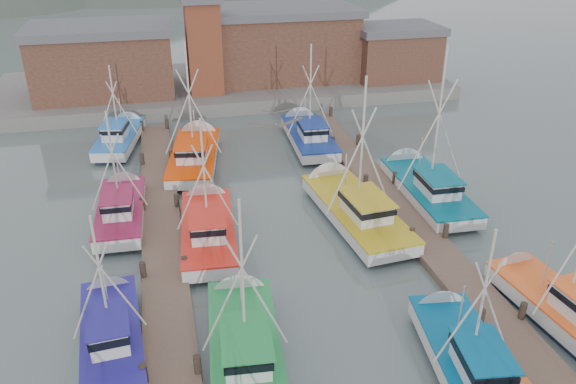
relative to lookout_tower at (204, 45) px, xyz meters
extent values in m
plane|color=#43514F|center=(2.00, -33.00, -5.55)|extent=(260.00, 260.00, 0.00)
cube|color=#4E3A30|center=(-5.00, -29.00, -5.35)|extent=(2.20, 46.00, 0.40)
cylinder|color=black|center=(-6.00, -35.00, -5.10)|extent=(0.30, 0.30, 1.50)
cylinder|color=black|center=(-6.00, -28.00, -5.10)|extent=(0.30, 0.30, 1.50)
cylinder|color=black|center=(-6.00, -21.00, -5.10)|extent=(0.30, 0.30, 1.50)
cylinder|color=black|center=(-6.00, -14.00, -5.10)|extent=(0.30, 0.30, 1.50)
cylinder|color=black|center=(-6.00, -7.00, -5.10)|extent=(0.30, 0.30, 1.50)
cylinder|color=black|center=(-4.00, -35.00, -5.10)|extent=(0.30, 0.30, 1.50)
cylinder|color=black|center=(-4.00, -28.00, -5.10)|extent=(0.30, 0.30, 1.50)
cylinder|color=black|center=(-4.00, -21.00, -5.10)|extent=(0.30, 0.30, 1.50)
cylinder|color=black|center=(-4.00, -14.00, -5.10)|extent=(0.30, 0.30, 1.50)
cylinder|color=black|center=(-4.00, -7.00, -5.10)|extent=(0.30, 0.30, 1.50)
cube|color=#4E3A30|center=(9.00, -29.00, -5.35)|extent=(2.20, 46.00, 0.40)
cylinder|color=black|center=(8.00, -35.00, -5.10)|extent=(0.30, 0.30, 1.50)
cylinder|color=black|center=(8.00, -28.00, -5.10)|extent=(0.30, 0.30, 1.50)
cylinder|color=black|center=(8.00, -21.00, -5.10)|extent=(0.30, 0.30, 1.50)
cylinder|color=black|center=(8.00, -14.00, -5.10)|extent=(0.30, 0.30, 1.50)
cylinder|color=black|center=(8.00, -7.00, -5.10)|extent=(0.30, 0.30, 1.50)
cylinder|color=black|center=(10.00, -35.00, -5.10)|extent=(0.30, 0.30, 1.50)
cylinder|color=black|center=(10.00, -28.00, -5.10)|extent=(0.30, 0.30, 1.50)
cylinder|color=black|center=(10.00, -21.00, -5.10)|extent=(0.30, 0.30, 1.50)
cylinder|color=black|center=(10.00, -14.00, -5.10)|extent=(0.30, 0.30, 1.50)
cylinder|color=black|center=(10.00, -7.00, -5.10)|extent=(0.30, 0.30, 1.50)
cube|color=slate|center=(2.00, 4.00, -4.95)|extent=(44.00, 16.00, 1.20)
cube|color=brown|center=(-9.00, 2.00, -1.60)|extent=(12.00, 8.00, 5.50)
cube|color=#56565B|center=(-9.00, 2.00, 1.50)|extent=(12.72, 8.48, 0.70)
cube|color=brown|center=(8.00, 4.00, -1.25)|extent=(14.00, 9.00, 6.20)
cube|color=#56565B|center=(8.00, 4.00, 2.20)|extent=(14.84, 9.54, 0.70)
cube|color=brown|center=(19.00, 1.00, -2.10)|extent=(8.00, 6.00, 4.50)
cube|color=#56565B|center=(19.00, 1.00, 0.50)|extent=(8.48, 6.36, 0.70)
cube|color=brown|center=(0.00, 0.00, -0.35)|extent=(3.00, 3.00, 8.00)
cube|color=#56565B|center=(0.00, 0.00, 3.90)|extent=(3.60, 3.60, 0.50)
cube|color=#0F1B33|center=(-2.08, -34.55, -5.50)|extent=(3.01, 7.46, 0.70)
cube|color=silver|center=(-2.08, -34.55, -4.85)|extent=(3.42, 8.47, 0.80)
cube|color=#1F8A3F|center=(-2.08, -34.55, -4.47)|extent=(3.51, 8.56, 0.10)
cone|color=silver|center=(-1.71, -30.43, -5.00)|extent=(2.67, 1.33, 2.58)
cube|color=silver|center=(-2.17, -35.54, -3.90)|extent=(1.88, 2.62, 1.10)
cube|color=black|center=(-2.17, -35.54, -3.67)|extent=(2.01, 2.88, 0.28)
cube|color=#1F8A3F|center=(-2.17, -35.54, -3.31)|extent=(2.14, 3.05, 0.07)
cylinder|color=beige|center=(-2.10, -34.72, -1.25)|extent=(0.13, 0.13, 6.41)
cylinder|color=beige|center=(-2.62, -34.67, -2.00)|extent=(2.29, 0.29, 5.01)
cylinder|color=beige|center=(-1.57, -34.76, -2.00)|extent=(2.29, 0.29, 5.01)
cylinder|color=beige|center=(-1.95, -33.07, -3.25)|extent=(0.07, 0.07, 2.31)
cube|color=#0F1B33|center=(6.14, -37.27, -5.50)|extent=(3.10, 6.94, 0.70)
cube|color=silver|center=(6.14, -37.27, -4.85)|extent=(3.53, 7.88, 0.80)
cube|color=#025783|center=(6.14, -37.27, -4.47)|extent=(3.61, 7.97, 0.10)
cone|color=silver|center=(6.67, -33.51, -5.00)|extent=(2.51, 1.42, 2.38)
cube|color=silver|center=(6.01, -38.18, -3.90)|extent=(1.84, 2.48, 1.10)
cube|color=black|center=(6.01, -38.18, -3.67)|extent=(1.97, 2.72, 0.28)
cube|color=#025783|center=(6.01, -38.18, -3.31)|extent=(2.09, 2.88, 0.07)
cylinder|color=beige|center=(6.12, -37.42, -1.62)|extent=(0.12, 0.12, 5.66)
cylinder|color=beige|center=(5.63, -37.36, -2.28)|extent=(2.02, 0.37, 4.43)
cylinder|color=beige|center=(6.60, -37.49, -2.28)|extent=(2.02, 0.37, 4.43)
cylinder|color=beige|center=(6.33, -35.92, -3.25)|extent=(0.07, 0.07, 2.12)
cube|color=#0F1B33|center=(-7.27, -32.48, -5.50)|extent=(2.48, 6.34, 0.70)
cube|color=silver|center=(-7.27, -32.48, -4.85)|extent=(2.82, 7.20, 0.80)
cube|color=navy|center=(-7.27, -32.48, -4.47)|extent=(2.89, 7.28, 0.10)
cone|color=silver|center=(-7.54, -28.96, -5.00)|extent=(2.28, 1.26, 2.20)
cube|color=silver|center=(-7.21, -33.32, -3.90)|extent=(1.58, 2.22, 1.10)
cube|color=black|center=(-7.21, -33.32, -3.67)|extent=(1.68, 2.43, 0.28)
cube|color=navy|center=(-7.21, -33.32, -3.31)|extent=(1.79, 2.58, 0.07)
cylinder|color=beige|center=(-7.26, -32.62, -1.80)|extent=(0.11, 0.11, 5.30)
cylinder|color=beige|center=(-7.74, -32.65, -2.42)|extent=(1.91, 0.22, 4.15)
cylinder|color=beige|center=(-6.78, -32.58, -2.42)|extent=(1.91, 0.22, 4.15)
cylinder|color=beige|center=(-7.37, -31.21, -3.25)|extent=(0.07, 0.07, 2.11)
cube|color=#0F1B33|center=(11.81, -35.25, -5.50)|extent=(2.83, 6.80, 0.70)
cube|color=silver|center=(11.81, -35.25, -4.85)|extent=(3.21, 7.73, 0.80)
cube|color=orange|center=(11.81, -35.25, -4.47)|extent=(3.30, 7.81, 0.10)
cone|color=silver|center=(11.43, -31.51, -5.00)|extent=(2.48, 1.33, 2.38)
cylinder|color=beige|center=(11.32, -35.45, -1.61)|extent=(2.64, 0.35, 5.81)
cylinder|color=beige|center=(11.67, -33.90, -3.25)|extent=(0.07, 0.07, 2.20)
cube|color=#0F1B33|center=(-2.53, -24.90, -5.50)|extent=(2.95, 7.54, 0.70)
cube|color=silver|center=(-2.53, -24.90, -4.85)|extent=(3.36, 8.57, 0.80)
cube|color=red|center=(-2.53, -24.90, -4.47)|extent=(3.44, 8.66, 0.10)
cone|color=silver|center=(-2.21, -20.72, -5.00)|extent=(2.70, 1.29, 2.62)
cube|color=silver|center=(-2.61, -25.90, -3.90)|extent=(1.88, 2.64, 1.10)
cube|color=black|center=(-2.61, -25.90, -3.67)|extent=(2.01, 2.90, 0.28)
cube|color=red|center=(-2.61, -25.90, -3.31)|extent=(2.13, 3.07, 0.07)
cylinder|color=beige|center=(-2.54, -25.07, -1.40)|extent=(0.13, 0.13, 6.11)
cylinder|color=beige|center=(-3.08, -25.03, -2.11)|extent=(2.19, 0.25, 4.78)
cylinder|color=beige|center=(-2.01, -25.11, -2.11)|extent=(2.19, 0.25, 4.78)
cylinder|color=beige|center=(-2.42, -23.39, -3.25)|extent=(0.07, 0.07, 2.34)
cube|color=#0F1B33|center=(6.07, -24.67, -5.50)|extent=(3.54, 8.75, 0.70)
cube|color=silver|center=(6.07, -24.67, -4.85)|extent=(4.02, 9.94, 0.80)
cube|color=gold|center=(6.07, -24.67, -4.47)|extent=(4.13, 10.05, 0.10)
cone|color=silver|center=(5.63, -19.84, -5.00)|extent=(3.12, 1.37, 3.03)
cube|color=silver|center=(6.17, -25.83, -3.90)|extent=(2.21, 3.07, 1.10)
cube|color=black|center=(6.17, -25.83, -3.67)|extent=(2.36, 3.38, 0.28)
cube|color=gold|center=(6.17, -25.83, -3.31)|extent=(2.51, 3.58, 0.07)
cylinder|color=beige|center=(6.09, -24.86, -0.63)|extent=(0.15, 0.15, 7.64)
cylinder|color=beige|center=(5.47, -24.92, -1.53)|extent=(2.73, 0.35, 5.98)
cylinder|color=beige|center=(6.70, -24.81, -1.53)|extent=(2.73, 0.35, 5.98)
cylinder|color=beige|center=(5.91, -22.93, -3.25)|extent=(0.09, 0.09, 2.71)
cube|color=#0F1B33|center=(-7.22, -21.47, -5.50)|extent=(2.43, 6.82, 0.70)
cube|color=silver|center=(-7.22, -21.47, -4.85)|extent=(2.76, 7.75, 0.80)
cube|color=maroon|center=(-7.22, -21.47, -4.47)|extent=(2.84, 7.83, 0.10)
cone|color=silver|center=(-7.08, -17.64, -5.00)|extent=(2.43, 1.18, 2.39)
cube|color=silver|center=(-7.25, -22.39, -3.90)|extent=(1.63, 2.35, 1.10)
cube|color=black|center=(-7.25, -22.39, -3.67)|extent=(1.73, 2.59, 0.28)
cube|color=maroon|center=(-7.25, -22.39, -3.31)|extent=(1.84, 2.74, 0.07)
cylinder|color=beige|center=(-7.22, -21.62, -1.58)|extent=(0.12, 0.12, 5.74)
cylinder|color=beige|center=(-7.75, -21.60, -2.26)|extent=(2.06, 0.16, 4.49)
cylinder|color=beige|center=(-6.70, -21.64, -2.26)|extent=(2.06, 0.16, 4.49)
cylinder|color=beige|center=(-7.17, -20.09, -3.25)|extent=(0.07, 0.07, 2.30)
cube|color=#0F1B33|center=(11.39, -23.03, -5.50)|extent=(2.89, 8.05, 0.70)
cube|color=silver|center=(11.39, -23.03, -4.85)|extent=(3.28, 9.15, 0.80)
cube|color=#025E71|center=(11.39, -23.03, -4.47)|extent=(3.38, 9.24, 0.10)
cone|color=silver|center=(11.54, -18.50, -5.00)|extent=(2.90, 1.20, 2.86)
cube|color=silver|center=(11.35, -24.11, -3.90)|extent=(1.94, 2.78, 1.10)
cube|color=black|center=(11.35, -24.11, -3.67)|extent=(2.07, 3.05, 0.28)
cube|color=#025E71|center=(11.35, -24.11, -3.31)|extent=(2.19, 3.24, 0.07)
cylinder|color=beige|center=(11.38, -23.21, -0.13)|extent=(0.14, 0.14, 8.65)
cylinder|color=beige|center=(10.78, -23.19, -1.14)|extent=(3.08, 0.20, 6.76)
cylinder|color=beige|center=(11.99, -23.23, -1.14)|extent=(3.08, 0.20, 6.76)
cylinder|color=beige|center=(11.44, -21.40, -3.25)|extent=(0.08, 0.08, 2.65)
cube|color=#0F1B33|center=(-2.40, -14.22, -5.50)|extent=(4.01, 8.52, 0.70)
cube|color=silver|center=(-2.40, -14.22, -4.85)|extent=(4.55, 9.68, 0.80)
cube|color=#EE3B00|center=(-2.40, -14.22, -4.47)|extent=(4.66, 9.79, 0.10)
cone|color=silver|center=(-1.61, -9.63, -5.00)|extent=(3.05, 1.57, 2.91)
cube|color=silver|center=(-2.58, -15.32, -3.90)|extent=(2.32, 3.07, 1.10)
cube|color=black|center=(-2.58, -15.32, -3.67)|extent=(2.49, 3.36, 0.28)
cube|color=#EE3B00|center=(-2.58, -15.32, -3.31)|extent=(2.64, 3.57, 0.07)
cylinder|color=beige|center=(-2.43, -14.40, -0.62)|extent=(0.15, 0.15, 7.66)
cylinder|color=beige|center=(-3.01, -14.30, -1.52)|extent=(2.71, 0.56, 5.99)
cylinder|color=beige|center=(-1.84, -14.50, -1.52)|extent=(2.71, 0.56, 5.99)
cylinder|color=beige|center=(-2.11, -12.57, -3.25)|extent=(0.09, 0.09, 2.60)
cube|color=#0F1B33|center=(6.60, -12.29, -5.50)|extent=(2.89, 7.79, 0.70)
cube|color=silver|center=(6.60, -12.29, -4.85)|extent=(3.28, 8.85, 0.80)
cube|color=navy|center=(6.60, -12.29, -4.47)|extent=(3.37, 8.94, 0.10)
cone|color=silver|center=(6.82, -7.94, -5.00)|extent=(2.78, 1.24, 2.72)
cube|color=silver|center=(6.54, -13.34, -3.90)|extent=(1.89, 2.70, 1.10)
cube|color=black|center=(6.54, -13.34, -3.67)|extent=(2.02, 2.97, 0.28)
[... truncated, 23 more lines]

